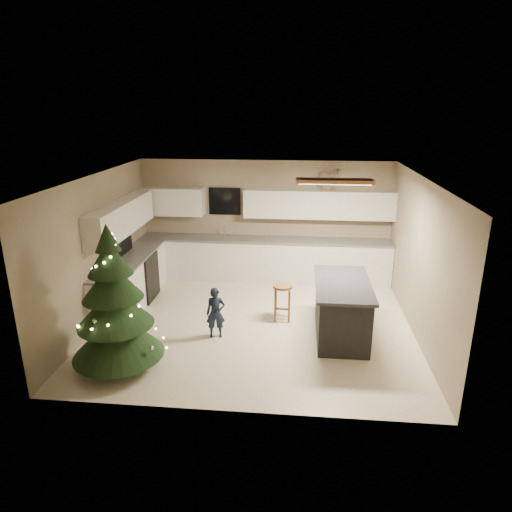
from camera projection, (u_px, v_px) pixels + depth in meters
The scene contains 8 objects.
ground_plane at pixel (254, 323), 8.17m from camera, with size 5.50×5.50×0.00m, color beige.
room_shell at pixel (255, 229), 7.62m from camera, with size 5.52×5.02×2.61m.
cabinetry at pixel (219, 253), 9.57m from camera, with size 5.50×3.20×2.00m.
island at pixel (341, 309), 7.60m from camera, with size 0.90×1.70×0.95m.
bar_stool at pixel (283, 294), 8.15m from camera, with size 0.35×0.35×0.67m.
christmas_tree at pixel (115, 311), 6.55m from camera, with size 1.37×1.33×2.20m.
toddler at pixel (216, 313), 7.57m from camera, with size 0.32×0.21×0.86m, color #121D32.
rocking_horse at pixel (328, 178), 9.54m from camera, with size 0.62×0.46×0.50m.
Camera 1 is at (0.75, -7.34, 3.70)m, focal length 32.00 mm.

